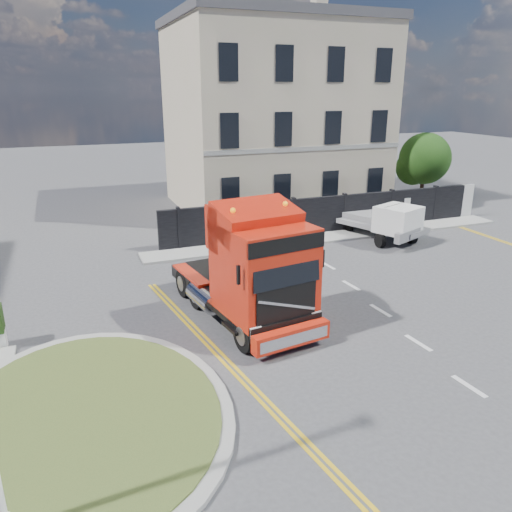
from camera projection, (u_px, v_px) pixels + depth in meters
name	position (u px, v px, depth m)	size (l,w,h in m)	color
ground	(299.00, 319.00, 16.76)	(120.00, 120.00, 0.00)	#424244
traffic_island	(86.00, 416.00, 11.68)	(6.80, 6.80, 0.17)	#969690
hoarding_fence	(336.00, 214.00, 26.64)	(18.80, 0.25, 2.00)	black
georgian_building	(273.00, 115.00, 31.56)	(12.30, 10.30, 12.80)	#C5B39C
tree	(422.00, 161.00, 31.42)	(3.20, 3.20, 4.80)	#382619
pavement_far	(335.00, 236.00, 25.96)	(20.00, 1.60, 0.12)	#969690
truck	(254.00, 273.00, 15.86)	(3.41, 6.96, 4.00)	black
flatbed_pickup	(390.00, 222.00, 24.85)	(3.48, 5.16, 1.96)	slate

